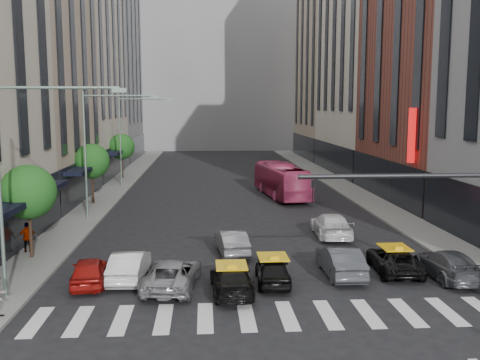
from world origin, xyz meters
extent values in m
plane|color=black|center=(0.00, 0.00, 0.00)|extent=(160.00, 160.00, 0.00)
cube|color=slate|center=(-11.50, 30.00, 0.07)|extent=(3.00, 96.00, 0.15)
cube|color=slate|center=(11.50, 30.00, 0.07)|extent=(3.00, 96.00, 0.15)
cube|color=tan|center=(-17.00, 28.00, 12.00)|extent=(8.00, 16.00, 24.00)
cube|color=beige|center=(-17.00, 46.00, 18.00)|extent=(8.00, 20.00, 36.00)
cube|color=gray|center=(-17.00, 65.00, 15.00)|extent=(8.00, 18.00, 30.00)
cube|color=brown|center=(17.00, 27.00, 13.00)|extent=(8.00, 18.00, 26.00)
cube|color=beige|center=(17.00, 46.00, 20.00)|extent=(8.00, 20.00, 40.00)
cube|color=tan|center=(17.00, 65.00, 14.00)|extent=(8.00, 18.00, 28.00)
cube|color=gray|center=(0.00, 85.00, 18.00)|extent=(30.00, 10.00, 36.00)
cylinder|color=black|center=(-11.80, 10.00, 1.72)|extent=(0.18, 0.18, 3.15)
sphere|color=#164E1A|center=(-11.80, 10.00, 3.66)|extent=(2.88, 2.88, 2.88)
cylinder|color=black|center=(-11.80, 26.00, 1.72)|extent=(0.18, 0.18, 3.15)
sphere|color=#164E1A|center=(-11.80, 26.00, 3.66)|extent=(2.88, 2.88, 2.88)
cylinder|color=black|center=(-11.80, 42.00, 1.72)|extent=(0.18, 0.18, 3.15)
sphere|color=#164E1A|center=(-11.80, 42.00, 3.66)|extent=(2.88, 2.88, 2.88)
cylinder|color=gray|center=(-8.50, 4.00, 8.85)|extent=(5.00, 0.12, 0.12)
cube|color=gray|center=(-6.00, 4.00, 8.75)|extent=(0.60, 0.25, 0.18)
cylinder|color=gray|center=(-11.00, 20.00, 4.65)|extent=(0.16, 0.16, 9.00)
cylinder|color=gray|center=(-8.50, 20.00, 8.85)|extent=(5.00, 0.12, 0.12)
cube|color=gray|center=(-6.00, 20.00, 8.75)|extent=(0.60, 0.25, 0.18)
cylinder|color=gray|center=(-11.00, 36.00, 4.65)|extent=(0.16, 0.16, 9.00)
cylinder|color=gray|center=(-8.50, 36.00, 8.85)|extent=(5.00, 0.12, 0.12)
cube|color=gray|center=(-6.00, 36.00, 8.75)|extent=(0.60, 0.25, 0.18)
cylinder|color=black|center=(5.50, -1.00, 5.80)|extent=(10.00, 0.16, 0.16)
imported|color=black|center=(1.00, -1.00, 5.30)|extent=(0.13, 0.16, 0.80)
cube|color=red|center=(12.60, 20.00, 6.00)|extent=(0.30, 0.70, 4.00)
imported|color=maroon|center=(-7.89, 5.72, 0.64)|extent=(1.96, 3.94, 1.29)
imported|color=silver|center=(-6.14, 6.32, 0.69)|extent=(1.64, 4.27, 1.39)
imported|color=gray|center=(-4.07, 5.01, 0.66)|extent=(2.71, 4.94, 1.31)
imported|color=black|center=(-1.45, 4.17, 0.62)|extent=(1.91, 4.34, 1.24)
imported|color=black|center=(0.51, 5.28, 0.63)|extent=(1.62, 3.75, 1.26)
imported|color=#3C3E43|center=(3.91, 6.31, 0.73)|extent=(1.55, 4.44, 1.46)
imported|color=black|center=(6.70, 6.66, 0.61)|extent=(2.34, 4.54, 1.22)
imported|color=#45484D|center=(8.91, 5.57, 0.67)|extent=(1.96, 4.66, 1.34)
imported|color=gray|center=(-1.12, 10.51, 0.67)|extent=(1.89, 4.22, 1.34)
imported|color=white|center=(5.30, 14.02, 0.73)|extent=(2.27, 5.13, 1.46)
imported|color=#BA3662|center=(4.32, 29.01, 1.49)|extent=(3.94, 10.96, 2.99)
imported|color=gray|center=(-12.32, 11.04, 0.98)|extent=(1.05, 0.67, 1.66)
camera|label=1|loc=(-2.57, -18.27, 8.09)|focal=40.00mm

